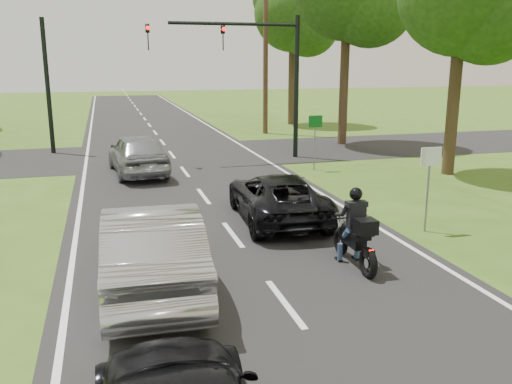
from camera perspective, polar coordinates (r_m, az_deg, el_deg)
ground at (r=9.73m, az=3.06°, el=-11.67°), size 140.00×140.00×0.00m
road at (r=18.99m, az=-6.62°, el=0.96°), size 8.00×100.00×0.01m
cross_road at (r=24.83m, az=-8.84°, el=3.89°), size 60.00×7.00×0.01m
motorcycle_rider at (r=11.31m, az=10.47°, el=-4.56°), size 0.56×1.96×1.69m
dark_suv at (r=14.39m, az=2.25°, el=-0.50°), size 2.35×4.61×1.25m
silver_sedan at (r=10.21m, az=-10.92°, el=-5.72°), size 1.87×4.93×1.60m
silver_suv at (r=20.69m, az=-12.33°, el=3.99°), size 2.25×4.70×1.55m
traffic_signal at (r=23.15m, az=-0.14°, el=13.63°), size 6.38×0.44×6.00m
signal_pole_far at (r=26.44m, az=-21.07°, el=10.28°), size 0.20×0.20×6.00m
utility_pole_far at (r=31.65m, az=1.02°, el=15.36°), size 1.60×0.28×10.00m
sign_white at (r=13.83m, az=17.83°, el=2.34°), size 0.55×0.07×2.12m
sign_green at (r=20.95m, az=6.25°, el=6.58°), size 0.55×0.07×2.12m
tree_row_e at (r=36.35m, az=4.44°, el=17.87°), size 5.28×5.12×9.61m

